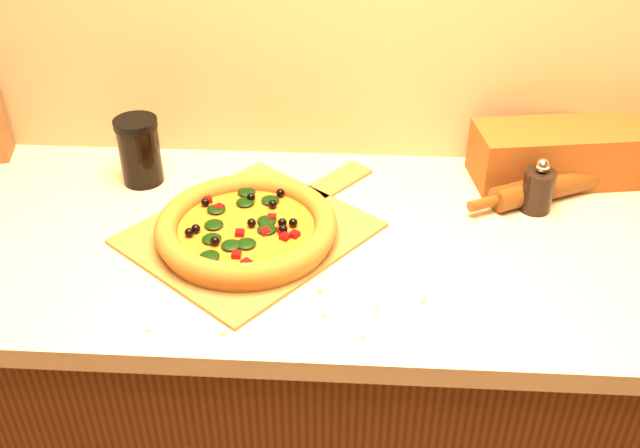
{
  "coord_description": "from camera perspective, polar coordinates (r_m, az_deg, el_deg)",
  "views": [
    {
      "loc": [
        0.03,
        0.31,
        1.69
      ],
      "look_at": [
        -0.04,
        1.38,
        0.96
      ],
      "focal_mm": 40.0,
      "sensor_mm": 36.0,
      "label": 1
    }
  ],
  "objects": [
    {
      "name": "pizza_peel",
      "position": [
        1.38,
        -5.22,
        -0.43
      ],
      "size": [
        0.54,
        0.56,
        0.01
      ],
      "rotation": [
        0.0,
        0.0,
        -0.68
      ],
      "color": "olive",
      "rests_on": "countertop"
    },
    {
      "name": "bread_bag",
      "position": [
        1.62,
        19.78,
        5.37
      ],
      "size": [
        0.45,
        0.21,
        0.12
      ],
      "primitive_type": "cube",
      "rotation": [
        0.0,
        0.0,
        0.15
      ],
      "color": "brown",
      "rests_on": "countertop"
    },
    {
      "name": "pizza",
      "position": [
        1.34,
        -5.9,
        -0.3
      ],
      "size": [
        0.34,
        0.34,
        0.05
      ],
      "color": "#C08330",
      "rests_on": "pizza_peel"
    },
    {
      "name": "cabinet",
      "position": [
        1.68,
        1.34,
        -14.1
      ],
      "size": [
        2.8,
        0.65,
        0.86
      ],
      "primitive_type": "cube",
      "color": "#47220F",
      "rests_on": "ground"
    },
    {
      "name": "pepper_grinder",
      "position": [
        1.48,
        17.04,
        2.67
      ],
      "size": [
        0.06,
        0.06,
        0.12
      ],
      "color": "black",
      "rests_on": "countertop"
    },
    {
      "name": "rolling_pin",
      "position": [
        1.54,
        17.91,
        2.84
      ],
      "size": [
        0.36,
        0.19,
        0.05
      ],
      "rotation": [
        0.0,
        0.0,
        0.46
      ],
      "color": "#50230D",
      "rests_on": "countertop"
    },
    {
      "name": "dark_jar",
      "position": [
        1.55,
        -14.23,
        5.71
      ],
      "size": [
        0.09,
        0.09,
        0.15
      ],
      "color": "black",
      "rests_on": "countertop"
    },
    {
      "name": "countertop",
      "position": [
        1.38,
        1.59,
        -1.62
      ],
      "size": [
        2.84,
        0.68,
        0.04
      ],
      "primitive_type": "cube",
      "color": "beige",
      "rests_on": "cabinet"
    }
  ]
}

